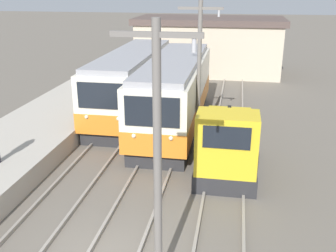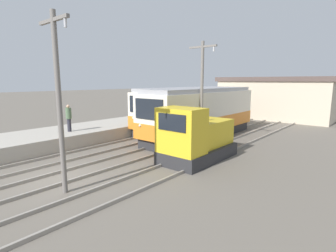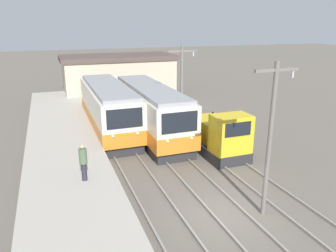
{
  "view_description": "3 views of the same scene",
  "coord_description": "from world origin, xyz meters",
  "px_view_note": "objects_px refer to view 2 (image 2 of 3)",
  "views": [
    {
      "loc": [
        3.39,
        -8.74,
        7.42
      ],
      "look_at": [
        0.66,
        6.79,
        1.71
      ],
      "focal_mm": 42.0,
      "sensor_mm": 36.0,
      "label": 1
    },
    {
      "loc": [
        11.03,
        -5.32,
        4.32
      ],
      "look_at": [
        -0.14,
        7.86,
        1.33
      ],
      "focal_mm": 28.0,
      "sensor_mm": 36.0,
      "label": 2
    },
    {
      "loc": [
        -6.74,
        -11.13,
        8.18
      ],
      "look_at": [
        0.1,
        7.41,
        1.94
      ],
      "focal_mm": 35.0,
      "sensor_mm": 36.0,
      "label": 3
    }
  ],
  "objects_px": {
    "shunting_locomotive": "(196,139)",
    "person_on_platform": "(69,117)",
    "commuter_train_left": "(187,110)",
    "catenary_mast_mid": "(202,90)",
    "commuter_train_center": "(202,115)",
    "catenary_mast_near": "(59,98)"
  },
  "relations": [
    {
      "from": "commuter_train_left",
      "to": "person_on_platform",
      "type": "height_order",
      "value": "commuter_train_left"
    },
    {
      "from": "shunting_locomotive",
      "to": "commuter_train_center",
      "type": "bearing_deg",
      "value": 120.1
    },
    {
      "from": "catenary_mast_mid",
      "to": "person_on_platform",
      "type": "height_order",
      "value": "catenary_mast_mid"
    },
    {
      "from": "shunting_locomotive",
      "to": "person_on_platform",
      "type": "xyz_separation_m",
      "value": [
        -8.75,
        -2.49,
        0.68
      ]
    },
    {
      "from": "commuter_train_left",
      "to": "catenary_mast_mid",
      "type": "distance_m",
      "value": 6.37
    },
    {
      "from": "commuter_train_center",
      "to": "catenary_mast_near",
      "type": "distance_m",
      "value": 12.25
    },
    {
      "from": "commuter_train_center",
      "to": "person_on_platform",
      "type": "xyz_separation_m",
      "value": [
        -5.75,
        -7.67,
        0.14
      ]
    },
    {
      "from": "commuter_train_center",
      "to": "shunting_locomotive",
      "type": "height_order",
      "value": "commuter_train_center"
    },
    {
      "from": "commuter_train_left",
      "to": "catenary_mast_near",
      "type": "distance_m",
      "value": 14.66
    },
    {
      "from": "commuter_train_left",
      "to": "catenary_mast_near",
      "type": "xyz_separation_m",
      "value": [
        4.31,
        -13.87,
        1.97
      ]
    },
    {
      "from": "commuter_train_center",
      "to": "catenary_mast_mid",
      "type": "distance_m",
      "value": 3.44
    },
    {
      "from": "shunting_locomotive",
      "to": "person_on_platform",
      "type": "height_order",
      "value": "shunting_locomotive"
    },
    {
      "from": "commuter_train_left",
      "to": "catenary_mast_near",
      "type": "relative_size",
      "value": 1.67
    },
    {
      "from": "catenary_mast_near",
      "to": "person_on_platform",
      "type": "height_order",
      "value": "catenary_mast_near"
    },
    {
      "from": "commuter_train_center",
      "to": "catenary_mast_near",
      "type": "xyz_separation_m",
      "value": [
        1.51,
        -11.99,
        1.95
      ]
    },
    {
      "from": "commuter_train_left",
      "to": "catenary_mast_near",
      "type": "height_order",
      "value": "catenary_mast_near"
    },
    {
      "from": "shunting_locomotive",
      "to": "catenary_mast_mid",
      "type": "height_order",
      "value": "catenary_mast_mid"
    },
    {
      "from": "commuter_train_left",
      "to": "shunting_locomotive",
      "type": "xyz_separation_m",
      "value": [
        5.8,
        -7.05,
        -0.53
      ]
    },
    {
      "from": "commuter_train_left",
      "to": "catenary_mast_mid",
      "type": "xyz_separation_m",
      "value": [
        4.31,
        -4.27,
        1.97
      ]
    },
    {
      "from": "catenary_mast_mid",
      "to": "shunting_locomotive",
      "type": "bearing_deg",
      "value": -61.81
    },
    {
      "from": "commuter_train_center",
      "to": "shunting_locomotive",
      "type": "bearing_deg",
      "value": -59.9
    },
    {
      "from": "shunting_locomotive",
      "to": "catenary_mast_near",
      "type": "relative_size",
      "value": 0.7
    }
  ]
}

